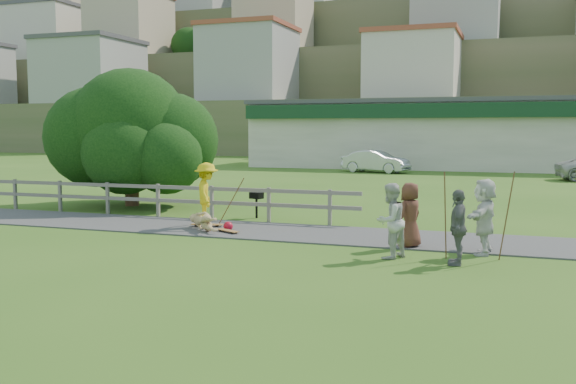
% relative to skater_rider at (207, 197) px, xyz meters
% --- Properties ---
extents(ground, '(260.00, 260.00, 0.00)m').
position_rel_skater_rider_xyz_m(ground, '(1.31, -1.58, -0.93)').
color(ground, '#335D1A').
rests_on(ground, ground).
extents(path, '(34.00, 3.00, 0.04)m').
position_rel_skater_rider_xyz_m(path, '(1.31, -0.08, -0.91)').
color(path, '#3E3E40').
rests_on(path, ground).
extents(fence, '(15.05, 0.10, 1.10)m').
position_rel_skater_rider_xyz_m(fence, '(-3.30, 1.72, -0.20)').
color(fence, '#605B54').
rests_on(fence, ground).
extents(strip_mall, '(32.50, 10.75, 5.10)m').
position_rel_skater_rider_xyz_m(strip_mall, '(5.31, 33.36, 1.65)').
color(strip_mall, '#BBB3A4').
rests_on(strip_mall, ground).
extents(hillside, '(220.00, 67.00, 47.50)m').
position_rel_skater_rider_xyz_m(hillside, '(1.31, 89.73, 13.49)').
color(hillside, '#4A5934').
rests_on(hillside, ground).
extents(skater_rider, '(1.15, 1.38, 1.85)m').
position_rel_skater_rider_xyz_m(skater_rider, '(0.00, 0.00, 0.00)').
color(skater_rider, yellow).
rests_on(skater_rider, ground).
extents(skater_fallen, '(1.40, 1.46, 0.59)m').
position_rel_skater_rider_xyz_m(skater_fallen, '(0.25, -0.69, -0.63)').
color(skater_fallen, tan).
rests_on(skater_fallen, ground).
extents(spectator_a, '(0.97, 1.04, 1.72)m').
position_rel_skater_rider_xyz_m(spectator_a, '(5.97, -2.68, -0.06)').
color(spectator_a, beige).
rests_on(spectator_a, ground).
extents(spectator_b, '(0.45, 0.98, 1.65)m').
position_rel_skater_rider_xyz_m(spectator_b, '(7.48, -2.90, -0.10)').
color(spectator_b, slate).
rests_on(spectator_b, ground).
extents(spectator_c, '(0.81, 0.94, 1.63)m').
position_rel_skater_rider_xyz_m(spectator_c, '(6.19, -1.23, -0.11)').
color(spectator_c, brown).
rests_on(spectator_c, ground).
extents(spectator_d, '(0.73, 1.71, 1.79)m').
position_rel_skater_rider_xyz_m(spectator_d, '(7.96, -1.51, -0.03)').
color(spectator_d, silver).
rests_on(spectator_d, ground).
extents(car_silver, '(4.77, 2.60, 1.49)m').
position_rel_skater_rider_xyz_m(car_silver, '(-0.23, 25.75, -0.18)').
color(car_silver, silver).
rests_on(car_silver, ground).
extents(tree, '(7.32, 7.32, 3.62)m').
position_rel_skater_rider_xyz_m(tree, '(-5.23, 4.06, 0.88)').
color(tree, black).
rests_on(tree, ground).
extents(bbq, '(0.46, 0.40, 0.85)m').
position_rel_skater_rider_xyz_m(bbq, '(0.60, 2.44, -0.50)').
color(bbq, black).
rests_on(bbq, ground).
extents(longboard_rider, '(0.98, 0.45, 0.11)m').
position_rel_skater_rider_xyz_m(longboard_rider, '(0.00, 0.00, -0.87)').
color(longboard_rider, brown).
rests_on(longboard_rider, ground).
extents(longboard_fallen, '(0.83, 0.58, 0.09)m').
position_rel_skater_rider_xyz_m(longboard_fallen, '(1.05, -0.79, -0.88)').
color(longboard_fallen, brown).
rests_on(longboard_fallen, ground).
extents(helmet, '(0.28, 0.28, 0.28)m').
position_rel_skater_rider_xyz_m(helmet, '(0.85, -0.34, -0.79)').
color(helmet, '#B10E25').
rests_on(helmet, ground).
extents(pole_rider, '(0.03, 0.03, 1.73)m').
position_rel_skater_rider_xyz_m(pole_rider, '(0.60, 0.40, -0.06)').
color(pole_rider, brown).
rests_on(pole_rider, ground).
extents(pole_spec_left, '(0.03, 0.03, 1.98)m').
position_rel_skater_rider_xyz_m(pole_spec_left, '(7.15, -2.29, 0.07)').
color(pole_spec_left, brown).
rests_on(pole_spec_left, ground).
extents(pole_spec_right, '(0.03, 0.03, 2.02)m').
position_rel_skater_rider_xyz_m(pole_spec_right, '(8.46, -2.05, 0.09)').
color(pole_spec_right, brown).
rests_on(pole_spec_right, ground).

